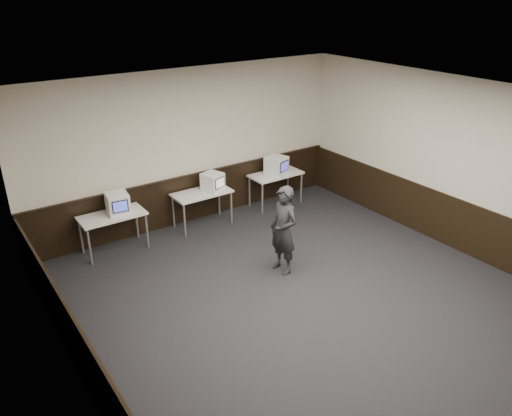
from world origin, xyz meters
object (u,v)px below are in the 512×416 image
Objects in this scene: desk_left at (112,218)px; desk_right at (276,176)px; desk_center at (202,195)px; emac_right at (276,165)px; emac_center at (213,182)px; person at (284,230)px; emac_left at (118,203)px.

desk_left is 3.80m from desk_right.
emac_right is at bearing -0.72° from desk_center.
desk_left is at bearing 180.00° from desk_right.
emac_right reaches higher than emac_center.
desk_right is 0.27m from emac_right.
person is (-1.63, -2.39, 0.12)m from desk_right.
person is (2.03, -2.39, -0.15)m from emac_left.
emac_left reaches higher than emac_center.
emac_left is 2.01m from emac_center.
emac_right is (3.79, -0.02, 0.27)m from desk_left.
emac_center reaches higher than desk_left.
person is (0.02, -2.36, -0.14)m from emac_center.
emac_right is 2.87m from person.
emac_center is 2.36m from person.
person is at bearing -124.34° from desk_right.
person is at bearing -108.06° from emac_center.
desk_left is 2.16m from emac_center.
person is at bearing -141.85° from emac_right.
desk_center is 2.41m from person.
emac_center is 1.65m from emac_right.
desk_right is at bearing 7.48° from emac_left.
desk_right is 2.48× the size of emac_center.
emac_left is 0.88× the size of emac_right.
desk_right is 0.76× the size of person.
emac_right is (-0.01, -0.02, 0.27)m from desk_right.
emac_right is (1.89, -0.02, 0.27)m from desk_center.
emac_center is at bearing 162.90° from emac_right.
emac_left is at bearing -179.99° from desk_center.
emac_right reaches higher than desk_right.
desk_left and desk_right have the same top height.
person is (2.17, -2.39, 0.12)m from desk_left.
desk_center is 1.90m from desk_right.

